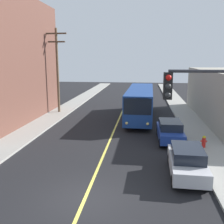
% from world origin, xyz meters
% --- Properties ---
extents(ground_plane, '(120.00, 120.00, 0.00)m').
position_xyz_m(ground_plane, '(0.00, 0.00, 0.00)').
color(ground_plane, black).
extents(sidewalk_left, '(2.50, 90.00, 0.15)m').
position_xyz_m(sidewalk_left, '(-7.25, 10.00, 0.07)').
color(sidewalk_left, gray).
rests_on(sidewalk_left, ground).
extents(sidewalk_right, '(2.50, 90.00, 0.15)m').
position_xyz_m(sidewalk_right, '(7.25, 10.00, 0.07)').
color(sidewalk_right, gray).
rests_on(sidewalk_right, ground).
extents(lane_stripe_center, '(0.16, 60.00, 0.01)m').
position_xyz_m(lane_stripe_center, '(0.00, 15.00, 0.01)').
color(lane_stripe_center, '#D8CC4C').
rests_on(lane_stripe_center, ground).
extents(city_bus, '(2.83, 12.20, 3.20)m').
position_xyz_m(city_bus, '(2.20, 16.91, 1.82)').
color(city_bus, navy).
rests_on(city_bus, ground).
extents(parked_car_silver, '(1.92, 4.45, 1.62)m').
position_xyz_m(parked_car_silver, '(4.99, 3.09, 0.84)').
color(parked_car_silver, '#B7B7BC').
rests_on(parked_car_silver, ground).
extents(parked_car_blue, '(1.88, 4.43, 1.62)m').
position_xyz_m(parked_car_blue, '(4.64, 9.15, 0.84)').
color(parked_car_blue, navy).
rests_on(parked_car_blue, ground).
extents(utility_pole_mid, '(2.40, 0.28, 9.51)m').
position_xyz_m(utility_pole_mid, '(-7.34, 18.56, 5.40)').
color(utility_pole_mid, brown).
rests_on(utility_pole_mid, sidewalk_left).
extents(traffic_signal_right_corner, '(3.75, 0.48, 6.00)m').
position_xyz_m(traffic_signal_right_corner, '(5.41, -0.76, 4.30)').
color(traffic_signal_right_corner, '#2D2D33').
rests_on(traffic_signal_right_corner, sidewalk_right).
extents(fire_hydrant, '(0.44, 0.26, 0.84)m').
position_xyz_m(fire_hydrant, '(6.85, 7.58, 0.58)').
color(fire_hydrant, red).
rests_on(fire_hydrant, sidewalk_right).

